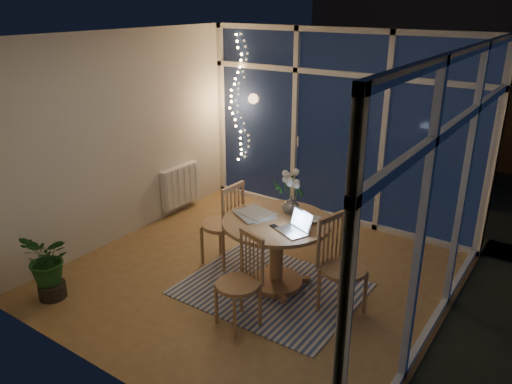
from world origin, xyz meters
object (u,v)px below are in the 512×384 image
(chair_right, at_px, (344,267))
(flower_vase, at_px, (290,204))
(chair_left, at_px, (221,222))
(chair_front, at_px, (238,282))
(laptop, at_px, (292,222))
(potted_plant, at_px, (48,265))
(dining_table, at_px, (276,254))

(chair_right, distance_m, flower_vase, 0.92)
(chair_left, xyz_separation_m, chair_front, (0.88, -0.87, -0.05))
(chair_front, relative_size, laptop, 2.99)
(flower_vase, height_order, potted_plant, flower_vase)
(dining_table, relative_size, laptop, 3.65)
(dining_table, xyz_separation_m, chair_front, (0.08, -0.80, 0.08))
(chair_left, relative_size, chair_right, 1.02)
(chair_right, bearing_deg, chair_front, 150.69)
(chair_right, xyz_separation_m, chair_front, (-0.72, -0.75, -0.04))
(dining_table, bearing_deg, chair_left, 175.06)
(laptop, bearing_deg, flower_vase, 146.96)
(flower_vase, bearing_deg, chair_left, -167.88)
(dining_table, xyz_separation_m, chair_left, (-0.80, 0.07, 0.13))
(chair_front, xyz_separation_m, potted_plant, (-1.88, -0.72, -0.09))
(laptop, height_order, potted_plant, laptop)
(chair_right, xyz_separation_m, flower_vase, (-0.79, 0.30, 0.38))
(chair_front, xyz_separation_m, flower_vase, (-0.07, 1.05, 0.42))
(chair_front, xyz_separation_m, laptop, (0.19, 0.65, 0.43))
(dining_table, xyz_separation_m, laptop, (0.27, -0.16, 0.50))
(flower_vase, relative_size, potted_plant, 0.28)
(chair_left, distance_m, chair_front, 1.24)
(chair_front, distance_m, flower_vase, 1.13)
(potted_plant, bearing_deg, flower_vase, 44.19)
(chair_front, bearing_deg, chair_right, 62.96)
(laptop, distance_m, flower_vase, 0.48)
(dining_table, xyz_separation_m, chair_right, (0.80, -0.05, 0.12))
(potted_plant, bearing_deg, dining_table, 40.18)
(flower_vase, bearing_deg, chair_front, -86.44)
(dining_table, distance_m, flower_vase, 0.55)
(dining_table, bearing_deg, potted_plant, -139.82)
(chair_right, height_order, flower_vase, chair_right)
(chair_left, relative_size, potted_plant, 1.36)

